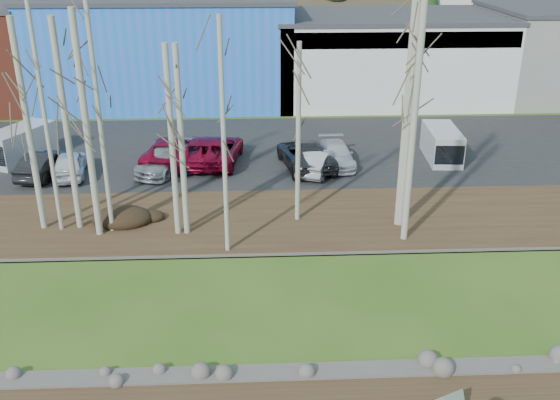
{
  "coord_description": "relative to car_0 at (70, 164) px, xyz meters",
  "views": [
    {
      "loc": [
        0.81,
        -12.81,
        12.86
      ],
      "look_at": [
        1.94,
        11.21,
        2.5
      ],
      "focal_mm": 40.0,
      "sensor_mm": 36.0,
      "label": 1
    }
  ],
  "objects": [
    {
      "name": "car_0",
      "position": [
        0.0,
        0.0,
        0.0
      ],
      "size": [
        2.33,
        4.42,
        1.44
      ],
      "primitive_type": "imported",
      "rotation": [
        0.0,
        0.0,
        3.3
      ],
      "color": "white",
      "rests_on": "parking_lot"
    },
    {
      "name": "car_3",
      "position": [
        5.28,
        0.54,
        -0.01
      ],
      "size": [
        3.61,
        5.27,
        1.42
      ],
      "primitive_type": "imported",
      "rotation": [
        0.0,
        0.0,
        -0.37
      ],
      "color": "#989CA0",
      "rests_on": "parking_lot"
    },
    {
      "name": "car_2",
      "position": [
        5.45,
        1.85,
        0.06
      ],
      "size": [
        3.32,
        5.88,
        1.55
      ],
      "primitive_type": "imported",
      "rotation": [
        0.0,
        0.0,
        3.0
      ],
      "color": "maroon",
      "rests_on": "parking_lot"
    },
    {
      "name": "river",
      "position": [
        9.48,
        -13.56,
        -0.86
      ],
      "size": [
        80.0,
        8.0,
        0.9
      ],
      "primitive_type": null,
      "color": "#111A31",
      "rests_on": "ground"
    },
    {
      "name": "near_bank_rocks",
      "position": [
        9.48,
        -17.66,
        -0.86
      ],
      "size": [
        80.0,
        0.8,
        0.5
      ],
      "primitive_type": null,
      "color": "#47423D",
      "rests_on": "ground"
    },
    {
      "name": "far_bank_rocks",
      "position": [
        9.48,
        -9.46,
        -0.86
      ],
      "size": [
        80.0,
        0.8,
        0.46
      ],
      "primitive_type": null,
      "color": "#47423D",
      "rests_on": "ground"
    },
    {
      "name": "car_5",
      "position": [
        14.05,
        -0.12,
        -0.02
      ],
      "size": [
        2.95,
        4.46,
        1.39
      ],
      "primitive_type": "imported",
      "rotation": [
        0.0,
        0.0,
        2.76
      ],
      "color": "#B1B2B4",
      "rests_on": "parking_lot"
    },
    {
      "name": "building_white",
      "position": [
        21.48,
        18.22,
        2.55
      ],
      "size": [
        18.36,
        12.24,
        6.8
      ],
      "color": "beige",
      "rests_on": "ground"
    },
    {
      "name": "birch_9",
      "position": [
        17.21,
        -7.26,
        4.45
      ],
      "size": [
        0.24,
        0.24,
        10.31
      ],
      "color": "#B8B6A5",
      "rests_on": "far_bank"
    },
    {
      "name": "birch_10",
      "position": [
        2.16,
        -6.79,
        4.09
      ],
      "size": [
        0.28,
        0.28,
        9.59
      ],
      "color": "#B8B6A5",
      "rests_on": "far_bank"
    },
    {
      "name": "car_4",
      "position": [
        5.66,
        0.97,
        -0.07
      ],
      "size": [
        2.75,
        4.07,
        1.29
      ],
      "primitive_type": "imported",
      "rotation": [
        0.0,
        0.0,
        0.36
      ],
      "color": "#221855",
      "rests_on": "parking_lot"
    },
    {
      "name": "birch_2",
      "position": [
        3.24,
        -7.59,
        4.29
      ],
      "size": [
        0.3,
        0.3,
        10.0
      ],
      "color": "#B8B6A5",
      "rests_on": "far_bank"
    },
    {
      "name": "birch_8",
      "position": [
        17.09,
        -7.19,
        4.71
      ],
      "size": [
        0.28,
        0.28,
        10.84
      ],
      "color": "#B8B6A5",
      "rests_on": "far_bank"
    },
    {
      "name": "birch_6",
      "position": [
        9.15,
        -9.46,
        4.25
      ],
      "size": [
        0.2,
        0.2,
        9.91
      ],
      "color": "#B8B6A5",
      "rests_on": "far_bank"
    },
    {
      "name": "birch_1",
      "position": [
        1.36,
        -6.99,
        5.19
      ],
      "size": [
        0.19,
        0.19,
        11.8
      ],
      "color": "#B8B6A5",
      "rests_on": "far_bank"
    },
    {
      "name": "parking_lot",
      "position": [
        9.48,
        4.24,
        -0.79
      ],
      "size": [
        80.0,
        14.0,
        0.14
      ],
      "primitive_type": "cube",
      "color": "black",
      "rests_on": "ground"
    },
    {
      "name": "birch_11",
      "position": [
        6.82,
        -7.65,
        3.59
      ],
      "size": [
        0.26,
        0.26,
        8.59
      ],
      "color": "#B8B6A5",
      "rests_on": "far_bank"
    },
    {
      "name": "van_white",
      "position": [
        21.76,
        1.74,
        0.21
      ],
      "size": [
        2.06,
        4.36,
        1.86
      ],
      "rotation": [
        0.0,
        0.0,
        -0.07
      ],
      "color": "silver",
      "rests_on": "parking_lot"
    },
    {
      "name": "birch_0",
      "position": [
        0.5,
        -6.79,
        4.09
      ],
      "size": [
        0.28,
        0.28,
        9.59
      ],
      "color": "#B8B6A5",
      "rests_on": "far_bank"
    },
    {
      "name": "birch_7",
      "position": [
        17.05,
        -8.72,
        4.48
      ],
      "size": [
        0.29,
        0.29,
        10.37
      ],
      "color": "#B8B6A5",
      "rests_on": "far_bank"
    },
    {
      "name": "birch_4",
      "position": [
        7.23,
        -7.65,
        3.59
      ],
      "size": [
        0.26,
        0.26,
        8.59
      ],
      "color": "#B8B6A5",
      "rests_on": "far_bank"
    },
    {
      "name": "far_bank",
      "position": [
        9.48,
        -6.26,
        -0.78
      ],
      "size": [
        80.0,
        7.0,
        0.15
      ],
      "primitive_type": "cube",
      "color": "#382616",
      "rests_on": "ground"
    },
    {
      "name": "car_9",
      "position": [
        7.43,
        1.85,
        0.06
      ],
      "size": [
        3.32,
        5.88,
        1.55
      ],
      "primitive_type": "imported",
      "rotation": [
        0.0,
        0.0,
        3.0
      ],
      "color": "maroon",
      "rests_on": "parking_lot"
    },
    {
      "name": "car_8",
      "position": [
        8.19,
        1.85,
        0.06
      ],
      "size": [
        3.32,
        5.88,
        1.55
      ],
      "primitive_type": "imported",
      "rotation": [
        0.0,
        0.0,
        3.0
      ],
      "color": "maroon",
      "rests_on": "parking_lot"
    },
    {
      "name": "dirt_mound",
      "position": [
        4.06,
        -6.41,
        -0.43
      ],
      "size": [
        2.84,
        2.01,
        0.56
      ],
      "primitive_type": "ellipsoid",
      "color": "black",
      "rests_on": "far_bank"
    },
    {
      "name": "dirt_strip",
      "position": [
        9.48,
        -18.66,
        -0.84
      ],
      "size": [
        80.0,
        1.8,
        0.03
      ],
      "primitive_type": "cube",
      "color": "#382616",
      "rests_on": "ground"
    },
    {
      "name": "building_blue",
      "position": [
        3.48,
        18.24,
        3.3
      ],
      "size": [
        20.4,
        12.24,
        8.3
      ],
      "color": "blue",
      "rests_on": "ground"
    },
    {
      "name": "birch_5",
      "position": [
        12.4,
        -6.41,
        3.49
      ],
      "size": [
        0.22,
        0.22,
        8.4
      ],
      "color": "#B8B6A5",
      "rests_on": "far_bank"
    },
    {
      "name": "car_1",
      "position": [
        -1.4,
        0.02,
        0.0
      ],
      "size": [
        2.33,
        4.59,
        1.44
      ],
      "primitive_type": "imported",
      "rotation": [
        0.0,
        0.0,
        2.95
      ],
      "color": "black",
      "rests_on": "parking_lot"
    },
    {
      "name": "van_grey",
      "position": [
        -3.76,
        2.78,
        0.26
      ],
      "size": [
        3.5,
        4.82,
        1.95
      ],
      "rotation": [
        0.0,
        0.0,
        -0.42
      ],
      "color": "silver",
      "rests_on": "parking_lot"
    },
    {
      "name": "car_7",
      "position": [
        15.25,
        1.1,
        -0.07
      ],
      "size": [
        1.96,
        4.49,
        1.29
      ],
      "primitive_type": "imported",
      "rotation": [
        0.0,
        0.0,
        0.04
      ],
      "color": "silver",
      "rests_on": "parking_lot"
    },
    {
      "name": "birch_3",
      "position": [
        3.75,
        -7.23,
        4.53
      ],
      "size": [
        0.21,
        0.21,
        10.48
      ],
      "color": "#B8B6A5",
      "rests_on": "far_bank"
    },
    {
      "name": "car_6",
      "position": [
        13.4,
        0.74,
        0.05
      ],
      "size": [
        3.51,
        5.91,
        1.54
      ],
      "primitive_type": "imported",
      "rotation": [
        0.0,
        0.0,
        3.32
      ],
      "color": "#28282B",
      "rests_on": "parking_lot"
    }
  ]
}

